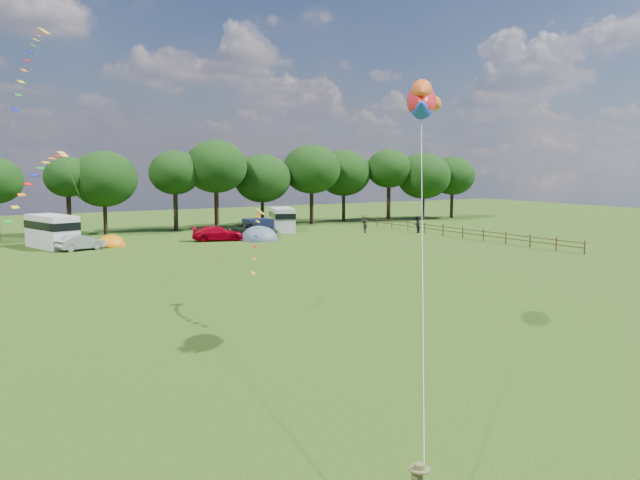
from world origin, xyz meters
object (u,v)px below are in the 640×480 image
tent_orange (111,246)px  campervan_d (282,219)px  car_c (218,233)px  walker_b (365,226)px  tent_greyblue (259,240)px  car_d (252,230)px  campervan_c (52,230)px  walker_a (417,225)px  car_b (80,242)px  fish_kite (422,101)px

tent_orange → campervan_d: bearing=12.6°
car_c → walker_b: walker_b is taller
tent_orange → tent_greyblue: bearing=-9.5°
car_d → campervan_d: campervan_d is taller
tent_greyblue → car_d: bearing=77.4°
car_c → walker_b: bearing=-77.1°
campervan_c → walker_b: 32.17m
car_d → tent_orange: (-14.72, -0.66, -0.72)m
car_c → campervan_c: size_ratio=0.75×
walker_b → campervan_c: bearing=-31.4°
tent_greyblue → walker_b: bearing=2.2°
campervan_c → campervan_d: size_ratio=1.13×
campervan_d → walker_a: 14.99m
campervan_d → tent_orange: 20.86m
campervan_d → tent_greyblue: 9.40m
campervan_c → campervan_d: bearing=-97.5°
campervan_d → walker_b: bearing=-113.3°
campervan_c → campervan_d: campervan_c is taller
car_d → car_c: bearing=130.6°
car_b → fish_kite: 42.59m
tent_greyblue → walker_a: (17.96, -2.47, 0.91)m
fish_kite → walker_a: size_ratio=1.87×
car_c → tent_orange: size_ratio=1.64×
car_d → campervan_d: 6.83m
car_b → fish_kite: size_ratio=1.13×
walker_a → car_b: bearing=-35.7°
tent_orange → car_b: bearing=-152.6°
tent_greyblue → fish_kite: fish_kite is taller
campervan_d → walker_a: (11.71, -9.35, -0.48)m
car_d → walker_b: car_d is taller
fish_kite → car_b: bearing=45.1°
campervan_c → tent_orange: (4.84, -1.60, -1.57)m
fish_kite → car_c: bearing=27.0°
fish_kite → tent_greyblue: bearing=21.5°
car_c → tent_orange: bearing=101.7°
car_d → walker_a: 18.14m
car_c → campervan_d: campervan_d is taller
car_b → tent_orange: 3.55m
car_c → tent_greyblue: (3.80, -1.51, -0.71)m
car_c → walker_b: 16.91m
campervan_d → tent_greyblue: size_ratio=1.39×
campervan_d → tent_greyblue: campervan_d is taller
car_d → walker_b: size_ratio=3.69×
walker_a → walker_b: walker_a is taller
campervan_d → fish_kite: size_ratio=1.66×
car_b → tent_greyblue: size_ratio=0.95×
campervan_c → tent_orange: 5.34m
car_b → fish_kite: bearing=170.6°
tent_orange → walker_a: bearing=-8.5°
car_b → tent_orange: (3.09, 1.61, -0.67)m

